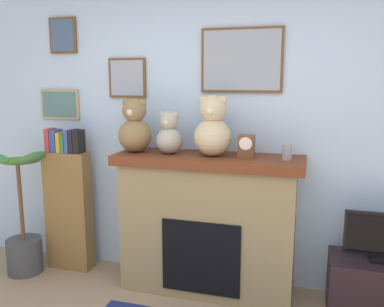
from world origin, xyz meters
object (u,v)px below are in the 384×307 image
at_px(fireplace, 208,223).
at_px(tv_stand, 381,290).
at_px(bookshelf, 68,204).
at_px(teddy_bear_cream, 135,128).
at_px(mantel_clock, 246,146).
at_px(candle_jar, 287,152).
at_px(teddy_bear_grey, 169,135).
at_px(teddy_bear_brown, 213,129).
at_px(potted_plant, 23,235).

distance_m(fireplace, tv_stand, 1.39).
height_order(bookshelf, teddy_bear_cream, teddy_bear_cream).
relative_size(mantel_clock, teddy_bear_cream, 0.40).
distance_m(tv_stand, candle_jar, 1.23).
distance_m(teddy_bear_grey, teddy_bear_brown, 0.37).
bearing_deg(mantel_clock, potted_plant, -175.43).
distance_m(candle_jar, teddy_bear_grey, 0.95).
relative_size(bookshelf, teddy_bear_cream, 2.94).
height_order(mantel_clock, teddy_bear_brown, teddy_bear_brown).
xyz_separation_m(fireplace, potted_plant, (-1.70, -0.18, -0.22)).
bearing_deg(teddy_bear_brown, potted_plant, -174.70).
bearing_deg(teddy_bear_brown, teddy_bear_cream, 180.00).
distance_m(fireplace, teddy_bear_cream, 1.00).
xyz_separation_m(tv_stand, teddy_bear_cream, (-1.97, 0.05, 1.14)).
bearing_deg(candle_jar, bookshelf, 178.52).
xyz_separation_m(mantel_clock, teddy_bear_brown, (-0.27, 0.00, 0.13)).
xyz_separation_m(candle_jar, mantel_clock, (-0.31, -0.00, 0.03)).
relative_size(fireplace, teddy_bear_brown, 3.16).
bearing_deg(candle_jar, teddy_bear_brown, -179.94).
distance_m(candle_jar, mantel_clock, 0.31).
bearing_deg(tv_stand, teddy_bear_cream, 178.59).
distance_m(tv_stand, teddy_bear_brown, 1.74).
bearing_deg(candle_jar, potted_plant, -176.01).
distance_m(bookshelf, teddy_bear_grey, 1.23).
bearing_deg(tv_stand, teddy_bear_grey, 178.33).
bearing_deg(potted_plant, teddy_bear_grey, 6.71).
bearing_deg(potted_plant, teddy_bear_cream, 8.60).
relative_size(fireplace, tv_stand, 2.03).
bearing_deg(teddy_bear_grey, tv_stand, -1.67).
xyz_separation_m(potted_plant, teddy_bear_brown, (1.73, 0.16, 1.02)).
relative_size(bookshelf, teddy_bear_grey, 3.78).
height_order(candle_jar, teddy_bear_brown, teddy_bear_brown).
xyz_separation_m(mantel_clock, teddy_bear_cream, (-0.94, 0.00, 0.11)).
bearing_deg(teddy_bear_grey, bookshelf, 177.12).
bearing_deg(potted_plant, candle_jar, 3.99).
distance_m(fireplace, potted_plant, 1.72).
bearing_deg(teddy_bear_grey, potted_plant, -173.29).
height_order(fireplace, potted_plant, fireplace).
bearing_deg(teddy_bear_cream, candle_jar, 0.03).
distance_m(fireplace, mantel_clock, 0.73).
height_order(potted_plant, teddy_bear_grey, teddy_bear_grey).
distance_m(tv_stand, teddy_bear_cream, 2.28).
distance_m(mantel_clock, teddy_bear_brown, 0.30).
distance_m(potted_plant, teddy_bear_cream, 1.47).
xyz_separation_m(potted_plant, teddy_bear_cream, (1.06, 0.16, 1.00)).
distance_m(teddy_bear_cream, teddy_bear_brown, 0.67).
distance_m(bookshelf, teddy_bear_brown, 1.58).
relative_size(tv_stand, mantel_clock, 4.20).
height_order(fireplace, bookshelf, bookshelf).
xyz_separation_m(bookshelf, teddy_bear_cream, (0.71, -0.05, 0.74)).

